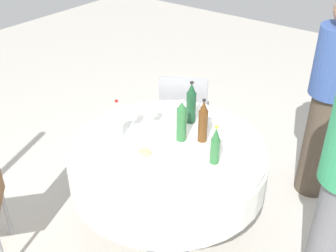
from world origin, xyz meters
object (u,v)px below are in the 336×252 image
object	(u,v)px
bottle_green_right	(215,146)
wine_glass_far	(132,114)
plate_east	(145,154)
chair_inner	(184,110)
bottle_clear_far	(118,120)
dining_table	(168,165)
plate_rear	(231,130)
bottle_green_near	(182,122)
plate_south	(133,186)
bottle_dark_green_left	(191,104)
bottle_brown_north	(203,122)
wine_glass_inner	(204,115)
person_right	(330,99)
wine_glass_left	(153,112)

from	to	relation	value
bottle_green_right	wine_glass_far	xyz separation A→B (m)	(-0.69, 0.02, -0.02)
plate_east	chair_inner	distance (m)	1.05
bottle_clear_far	bottle_green_right	bearing A→B (deg)	11.07
bottle_clear_far	dining_table	bearing A→B (deg)	15.70
plate_rear	bottle_green_near	bearing A→B (deg)	-126.74
plate_rear	chair_inner	world-z (taller)	chair_inner
bottle_green_right	plate_south	size ratio (longest dim) A/B	1.12
bottle_dark_green_left	plate_south	bearing A→B (deg)	-79.73
bottle_brown_north	wine_glass_inner	size ratio (longest dim) A/B	1.99
bottle_brown_north	bottle_green_near	distance (m)	0.14
plate_east	person_right	xyz separation A→B (m)	(0.75, 1.26, 0.10)
bottle_brown_north	chair_inner	xyz separation A→B (m)	(-0.56, 0.59, -0.37)
bottle_clear_far	wine_glass_left	size ratio (longest dim) A/B	2.13
wine_glass_left	plate_south	distance (m)	0.73
dining_table	plate_east	bearing A→B (deg)	-109.26
wine_glass_inner	plate_south	distance (m)	0.79
bottle_brown_north	bottle_clear_far	world-z (taller)	bottle_brown_north
plate_south	plate_east	size ratio (longest dim) A/B	1.15
chair_inner	wine_glass_far	bearing A→B (deg)	-113.02
bottle_green_near	chair_inner	world-z (taller)	bottle_green_near
bottle_dark_green_left	plate_east	world-z (taller)	bottle_dark_green_left
bottle_dark_green_left	plate_rear	bearing A→B (deg)	11.12
bottle_dark_green_left	plate_east	distance (m)	0.54
person_right	chair_inner	size ratio (longest dim) A/B	1.87
bottle_clear_far	wine_glass_far	distance (m)	0.16
wine_glass_far	bottle_clear_far	bearing A→B (deg)	-88.07
wine_glass_left	plate_east	bearing A→B (deg)	-59.24
person_right	chair_inner	distance (m)	1.19
wine_glass_far	plate_east	size ratio (longest dim) A/B	0.65
bottle_dark_green_left	wine_glass_left	distance (m)	0.28
bottle_brown_north	bottle_clear_far	bearing A→B (deg)	-148.88
plate_rear	wine_glass_inner	bearing A→B (deg)	-152.64
bottle_green_right	dining_table	bearing A→B (deg)	-173.92
chair_inner	bottle_brown_north	bearing A→B (deg)	-74.54
bottle_green_right	wine_glass_inner	bearing A→B (deg)	132.96
bottle_dark_green_left	wine_glass_far	size ratio (longest dim) A/B	2.37
plate_east	person_right	distance (m)	1.47
bottle_clear_far	wine_glass_left	xyz separation A→B (m)	(0.08, 0.28, -0.04)
bottle_green_right	chair_inner	xyz separation A→B (m)	(-0.75, 0.75, -0.34)
plate_east	bottle_green_near	bearing A→B (deg)	74.63
bottle_brown_north	person_right	bearing A→B (deg)	58.44
wine_glass_far	wine_glass_left	bearing A→B (deg)	53.86
bottle_dark_green_left	plate_south	xyz separation A→B (m)	(0.15, -0.81, -0.14)
wine_glass_inner	dining_table	bearing A→B (deg)	-101.50
bottle_brown_north	wine_glass_inner	bearing A→B (deg)	120.39
wine_glass_left	bottle_brown_north	bearing A→B (deg)	2.88
bottle_green_near	plate_rear	bearing A→B (deg)	53.26
wine_glass_inner	plate_east	bearing A→B (deg)	-104.22
plate_south	plate_east	world-z (taller)	plate_east
bottle_green_right	person_right	distance (m)	1.11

